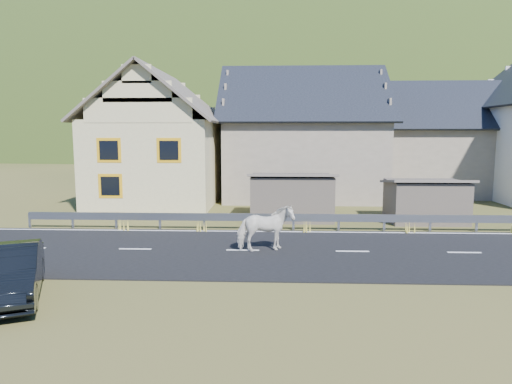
{
  "coord_description": "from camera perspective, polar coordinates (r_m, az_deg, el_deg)",
  "views": [
    {
      "loc": [
        -2.83,
        -16.27,
        4.33
      ],
      "look_at": [
        -3.6,
        2.04,
        1.93
      ],
      "focal_mm": 32.0,
      "sensor_mm": 36.0,
      "label": 1
    }
  ],
  "objects": [
    {
      "name": "house_cream",
      "position": [
        29.17,
        -11.94,
        7.35
      ],
      "size": [
        7.8,
        9.8,
        8.3
      ],
      "color": "beige",
      "rests_on": "ground"
    },
    {
      "name": "shed_left",
      "position": [
        23.02,
        4.44,
        -0.63
      ],
      "size": [
        4.3,
        3.3,
        2.4
      ],
      "primitive_type": "cube",
      "color": "brown",
      "rests_on": "ground"
    },
    {
      "name": "lane_markings",
      "position": [
        17.07,
        11.97,
        -7.25
      ],
      "size": [
        60.0,
        6.6,
        0.01
      ],
      "primitive_type": "cube",
      "color": "silver",
      "rests_on": "road"
    },
    {
      "name": "road",
      "position": [
        17.07,
        11.96,
        -7.34
      ],
      "size": [
        60.0,
        7.0,
        0.04
      ],
      "primitive_type": "cube",
      "color": "black",
      "rests_on": "ground"
    },
    {
      "name": "conifer_patch",
      "position": [
        136.64,
        -20.24,
        7.7
      ],
      "size": [
        76.0,
        50.0,
        28.0
      ],
      "primitive_type": "ellipsoid",
      "color": "black",
      "rests_on": "ground"
    },
    {
      "name": "car",
      "position": [
        13.74,
        -28.46,
        -8.84
      ],
      "size": [
        3.04,
        4.4,
        1.37
      ],
      "primitive_type": "imported",
      "rotation": [
        0.0,
        0.0,
        0.42
      ],
      "color": "black",
      "rests_on": "ground"
    },
    {
      "name": "ground",
      "position": [
        17.08,
        11.96,
        -7.4
      ],
      "size": [
        160.0,
        160.0,
        0.0
      ],
      "primitive_type": "plane",
      "color": "#363E19",
      "rests_on": "ground"
    },
    {
      "name": "horse",
      "position": [
        16.57,
        1.17,
        -4.54
      ],
      "size": [
        1.41,
        2.17,
        1.69
      ],
      "primitive_type": "imported",
      "rotation": [
        0.0,
        0.0,
        1.84
      ],
      "color": "silver",
      "rests_on": "road"
    },
    {
      "name": "house_stone_b",
      "position": [
        35.32,
        22.13,
        6.76
      ],
      "size": [
        9.8,
        8.8,
        8.1
      ],
      "color": "gray",
      "rests_on": "ground"
    },
    {
      "name": "shed_right",
      "position": [
        23.69,
        20.4,
        -1.1
      ],
      "size": [
        3.8,
        2.9,
        2.2
      ],
      "primitive_type": "cube",
      "color": "brown",
      "rests_on": "ground"
    },
    {
      "name": "mountain",
      "position": [
        197.93,
        4.64,
        0.37
      ],
      "size": [
        440.0,
        280.0,
        260.0
      ],
      "primitive_type": "ellipsoid",
      "color": "#19340D",
      "rests_on": "ground"
    },
    {
      "name": "house_stone_a",
      "position": [
        31.33,
        5.8,
        7.97
      ],
      "size": [
        10.8,
        9.8,
        8.9
      ],
      "color": "gray",
      "rests_on": "ground"
    },
    {
      "name": "guardrail",
      "position": [
        20.5,
        10.31,
        -3.26
      ],
      "size": [
        28.1,
        0.09,
        0.75
      ],
      "color": "#93969B",
      "rests_on": "ground"
    }
  ]
}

